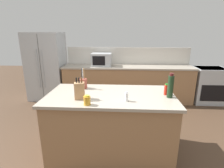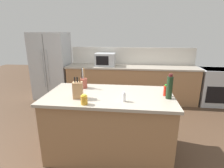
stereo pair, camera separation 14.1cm
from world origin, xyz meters
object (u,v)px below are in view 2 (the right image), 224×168
at_px(knife_block, 78,90).
at_px(salt_shaker, 124,97).
at_px(refrigerator, 52,66).
at_px(hot_sauce_bottle, 165,91).
at_px(range_oven, 214,86).
at_px(wine_bottle, 170,87).
at_px(honey_jar, 84,100).
at_px(microwave, 105,60).
at_px(utensil_crock, 83,83).

distance_m(knife_block, salt_shaker, 0.62).
bearing_deg(refrigerator, hot_sauce_bottle, -39.58).
bearing_deg(hot_sauce_bottle, refrigerator, 140.42).
bearing_deg(range_oven, wine_bottle, -125.33).
bearing_deg(honey_jar, knife_block, 124.79).
height_order(range_oven, hot_sauce_bottle, hot_sauce_bottle).
relative_size(hot_sauce_bottle, honey_jar, 1.29).
bearing_deg(range_oven, microwave, 180.00).
bearing_deg(salt_shaker, hot_sauce_bottle, 26.15).
xyz_separation_m(range_oven, hot_sauce_bottle, (-1.64, -2.17, 0.55)).
distance_m(range_oven, microwave, 2.88).
xyz_separation_m(refrigerator, salt_shaker, (2.13, -2.49, 0.10)).
distance_m(knife_block, honey_jar, 0.25).
bearing_deg(range_oven, honey_jar, -135.88).
distance_m(refrigerator, hot_sauce_bottle, 3.48).
relative_size(utensil_crock, wine_bottle, 0.96).
height_order(microwave, hot_sauce_bottle, microwave).
distance_m(refrigerator, wine_bottle, 3.57).
distance_m(utensil_crock, salt_shaker, 0.84).
distance_m(range_oven, knife_block, 3.74).
relative_size(range_oven, utensil_crock, 2.87).
xyz_separation_m(microwave, salt_shaker, (0.61, -2.44, -0.11)).
relative_size(range_oven, honey_jar, 7.41).
xyz_separation_m(hot_sauce_bottle, honey_jar, (-1.04, -0.42, -0.02)).
relative_size(hot_sauce_bottle, wine_bottle, 0.48).
height_order(refrigerator, microwave, refrigerator).
xyz_separation_m(refrigerator, range_oven, (4.32, -0.05, -0.43)).
distance_m(hot_sauce_bottle, salt_shaker, 0.62).
bearing_deg(salt_shaker, honey_jar, -162.70).
relative_size(hot_sauce_bottle, salt_shaker, 1.28).
bearing_deg(refrigerator, salt_shaker, -49.54).
bearing_deg(knife_block, range_oven, 29.35).
height_order(refrigerator, knife_block, refrigerator).
height_order(microwave, knife_block, microwave).
distance_m(microwave, utensil_crock, 1.94).
xyz_separation_m(refrigerator, microwave, (1.51, -0.05, 0.21)).
bearing_deg(salt_shaker, refrigerator, 130.46).
height_order(range_oven, salt_shaker, salt_shaker).
bearing_deg(honey_jar, microwave, 92.99).
height_order(utensil_crock, hot_sauce_bottle, utensil_crock).
bearing_deg(honey_jar, salt_shaker, 17.30).
distance_m(honey_jar, wine_bottle, 1.11).
distance_m(hot_sauce_bottle, wine_bottle, 0.13).
xyz_separation_m(microwave, honey_jar, (0.14, -2.59, -0.11)).
bearing_deg(honey_jar, refrigerator, 121.96).
relative_size(microwave, honey_jar, 4.13).
distance_m(refrigerator, utensil_crock, 2.47).
xyz_separation_m(knife_block, utensil_crock, (-0.05, 0.45, -0.03)).
xyz_separation_m(knife_block, wine_bottle, (1.20, 0.12, 0.04)).
bearing_deg(knife_block, honey_jar, -66.30).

